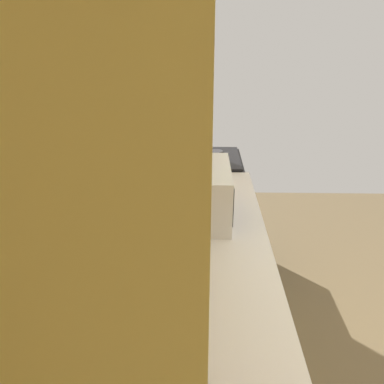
% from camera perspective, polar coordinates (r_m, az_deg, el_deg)
% --- Properties ---
extents(wall_back, '(3.89, 0.12, 2.61)m').
position_cam_1_polar(wall_back, '(1.81, -10.32, 0.79)').
color(wall_back, beige).
rests_on(wall_back, ground_plane).
extents(upper_cabinets, '(2.06, 0.31, 0.61)m').
position_cam_1_polar(upper_cabinets, '(1.33, -5.21, 14.77)').
color(upper_cabinets, '#E6DC72').
extents(oven_range, '(0.59, 0.64, 1.10)m').
position_cam_1_polar(oven_range, '(3.49, 1.34, -2.46)').
color(oven_range, black).
rests_on(oven_range, ground_plane).
extents(microwave, '(0.52, 0.33, 0.30)m').
position_cam_1_polar(microwave, '(2.31, 1.19, -0.08)').
color(microwave, white).
rests_on(microwave, counter_run).
extents(bowl, '(0.18, 0.18, 0.04)m').
position_cam_1_polar(bowl, '(2.77, 3.34, 1.11)').
color(bowl, gold).
rests_on(bowl, counter_run).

